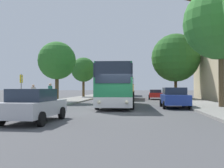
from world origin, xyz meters
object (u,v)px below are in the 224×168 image
object	(u,v)px
bus_middle	(123,87)
tree_left_far	(83,70)
bus_front	(117,85)
tree_left_near	(57,61)
tree_right_mid	(221,23)
pedestrian_waiting_near	(33,95)
bus_stop_sign	(21,87)
parked_car_right_near	(174,97)
tree_right_near	(176,58)
bus_rear	(127,87)
parked_car_left_curb	(34,105)
pedestrian_walking_back	(50,94)
parked_car_right_far	(155,94)

from	to	relation	value
bus_middle	tree_left_far	world-z (taller)	tree_left_far
bus_front	tree_left_near	world-z (taller)	tree_left_near
tree_right_mid	pedestrian_waiting_near	bearing A→B (deg)	-178.60
bus_stop_sign	tree_left_far	distance (m)	24.08
parked_car_right_near	tree_right_near	size ratio (longest dim) A/B	0.48
bus_rear	parked_car_right_near	xyz separation A→B (m)	(4.93, -30.61, -0.91)
parked_car_right_near	tree_left_far	size ratio (longest dim) A/B	0.68
parked_car_left_curb	pedestrian_walking_back	distance (m)	10.05
bus_front	bus_stop_sign	distance (m)	7.84
parked_car_left_curb	bus_front	bearing A→B (deg)	76.88
tree_right_near	parked_car_right_near	bearing A→B (deg)	-98.59
parked_car_right_near	tree_left_far	distance (m)	24.41
bus_middle	pedestrian_walking_back	bearing A→B (deg)	-107.12
bus_rear	parked_car_left_curb	bearing A→B (deg)	-93.55
pedestrian_walking_back	tree_left_far	distance (m)	21.16
parked_car_right_far	pedestrian_walking_back	size ratio (longest dim) A/B	2.24
parked_car_right_far	tree_right_near	xyz separation A→B (m)	(2.85, 0.64, 5.10)
bus_stop_sign	tree_right_mid	distance (m)	15.83
bus_rear	pedestrian_waiting_near	size ratio (longest dim) A/B	6.72
bus_front	tree_left_near	bearing A→B (deg)	141.76
parked_car_left_curb	pedestrian_walking_back	xyz separation A→B (m)	(-2.51, 9.73, 0.29)
tree_left_far	tree_right_mid	world-z (taller)	tree_right_mid
pedestrian_waiting_near	tree_left_far	xyz separation A→B (m)	(-0.42, 21.91, 3.54)
tree_left_near	tree_left_far	distance (m)	14.75
tree_left_near	tree_left_far	world-z (taller)	tree_left_near
bus_rear	pedestrian_walking_back	size ratio (longest dim) A/B	6.29
parked_car_right_near	parked_car_right_far	size ratio (longest dim) A/B	1.05
pedestrian_walking_back	parked_car_right_near	bearing A→B (deg)	83.89
parked_car_right_near	parked_car_right_far	distance (m)	15.57
bus_middle	parked_car_right_far	distance (m)	4.60
bus_front	bus_middle	xyz separation A→B (m)	(-0.16, 14.39, -0.07)
bus_front	tree_left_far	xyz separation A→B (m)	(-6.99, 19.78, 2.77)
parked_car_right_near	tree_right_near	distance (m)	17.13
bus_rear	bus_stop_sign	size ratio (longest dim) A/B	4.72
parked_car_right_far	tree_right_near	bearing A→B (deg)	-164.79
pedestrian_waiting_near	parked_car_right_near	bearing A→B (deg)	54.29
parked_car_left_curb	tree_left_far	distance (m)	31.04
parked_car_right_near	parked_car_left_curb	bearing A→B (deg)	50.96
bus_rear	tree_right_mid	xyz separation A→B (m)	(8.40, -31.07, 4.87)
tree_left_near	pedestrian_walking_back	bearing A→B (deg)	-77.70
bus_middle	tree_right_mid	size ratio (longest dim) A/B	1.11
tree_left_far	parked_car_left_curb	bearing A→B (deg)	-82.60
parked_car_right_far	tree_right_mid	world-z (taller)	tree_right_mid
tree_right_near	pedestrian_waiting_near	bearing A→B (deg)	-128.91
bus_middle	bus_rear	size ratio (longest dim) A/B	0.89
bus_stop_sign	tree_left_near	size ratio (longest dim) A/B	0.38
parked_car_right_far	tree_left_near	bearing A→B (deg)	42.17
bus_front	parked_car_right_far	bearing A→B (deg)	71.19
bus_middle	parked_car_right_far	bearing A→B (deg)	0.50
bus_middle	tree_right_near	xyz separation A→B (m)	(7.33, 0.51, 4.08)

